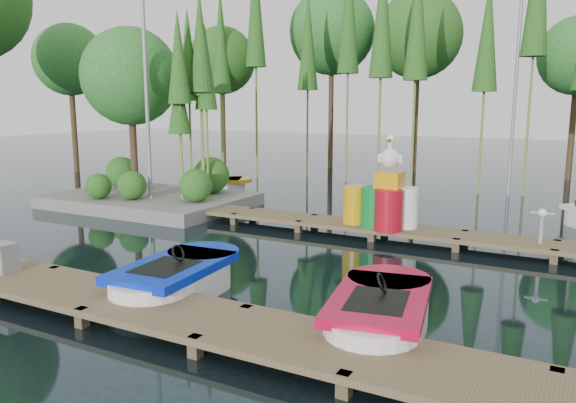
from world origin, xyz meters
The scene contains 14 objects.
ground_plane centered at (0.00, 0.00, 0.00)m, with size 90.00×90.00×0.00m, color #19282E.
near_dock centered at (0.00, -4.50, 0.23)m, with size 18.00×1.50×0.50m.
far_dock centered at (1.00, 2.50, 0.23)m, with size 15.00×1.20×0.50m.
island centered at (-6.30, 3.29, 3.18)m, with size 6.20×4.20×6.75m.
tree_screen centered at (-2.04, 10.60, 6.12)m, with size 34.42×18.53×10.31m.
lamp_island centered at (-5.50, 2.50, 4.26)m, with size 0.30×0.30×7.25m.
lamp_rear centered at (4.00, 11.00, 4.26)m, with size 0.30×0.30×7.25m.
boat_blue centered at (0.38, -3.39, 0.29)m, with size 1.54×3.04×0.99m.
boat_red centered at (4.06, -3.23, 0.29)m, with size 1.83×3.13×0.99m.
boat_yellow_far centered at (-5.78, 6.32, 0.28)m, with size 2.87×2.19×1.31m.
utility_cabinet centered at (-2.71, -4.50, 0.57)m, with size 0.44×0.37×0.53m, color gray.
yellow_barrel centered at (1.38, 2.50, 0.78)m, with size 0.64×0.64×0.96m, color orange.
drum_cluster centered at (2.32, 2.34, 0.98)m, with size 1.33×1.22×2.30m.
seagull_post centered at (5.75, 2.50, 0.82)m, with size 0.48×0.26×0.78m.
Camera 1 is at (6.60, -10.72, 3.37)m, focal length 35.00 mm.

